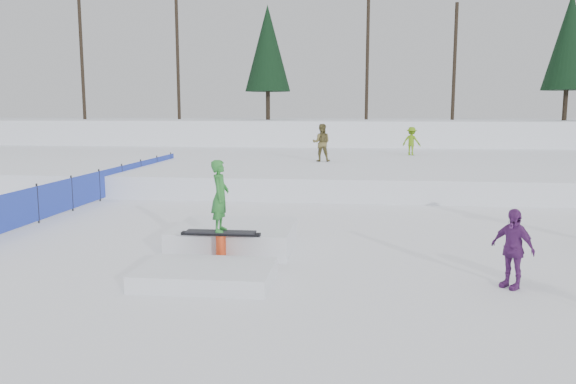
# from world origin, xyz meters

# --- Properties ---
(ground) EXTENTS (120.00, 120.00, 0.00)m
(ground) POSITION_xyz_m (0.00, 0.00, 0.00)
(ground) COLOR white
(snow_berm) EXTENTS (60.00, 14.00, 2.40)m
(snow_berm) POSITION_xyz_m (0.00, 30.00, 1.20)
(snow_berm) COLOR white
(snow_berm) RESTS_ON ground
(snow_midrise) EXTENTS (50.00, 18.00, 0.80)m
(snow_midrise) POSITION_xyz_m (0.00, 16.00, 0.40)
(snow_midrise) COLOR white
(snow_midrise) RESTS_ON ground
(safety_fence) EXTENTS (0.05, 16.00, 1.10)m
(safety_fence) POSITION_xyz_m (-6.50, 6.60, 0.55)
(safety_fence) COLOR #253AB1
(safety_fence) RESTS_ON ground
(treeline) EXTENTS (40.24, 4.22, 10.50)m
(treeline) POSITION_xyz_m (6.18, 28.28, 7.45)
(treeline) COLOR black
(treeline) RESTS_ON snow_berm
(walker_olive) EXTENTS (0.82, 0.65, 1.68)m
(walker_olive) POSITION_xyz_m (0.66, 13.67, 1.64)
(walker_olive) COLOR brown
(walker_olive) RESTS_ON snow_midrise
(walker_ygreen) EXTENTS (1.07, 0.87, 1.44)m
(walker_ygreen) POSITION_xyz_m (5.02, 17.70, 1.52)
(walker_ygreen) COLOR #639712
(walker_ygreen) RESTS_ON snow_midrise
(spectator_purple) EXTENTS (0.80, 0.85, 1.41)m
(spectator_purple) POSITION_xyz_m (4.84, -1.59, 0.70)
(spectator_purple) COLOR #632771
(spectator_purple) RESTS_ON ground
(jib_rail_feature) EXTENTS (2.60, 4.40, 2.11)m
(jib_rail_feature) POSITION_xyz_m (-0.54, -0.15, 0.30)
(jib_rail_feature) COLOR white
(jib_rail_feature) RESTS_ON ground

